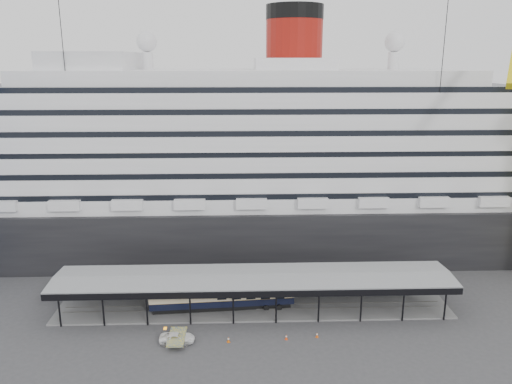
% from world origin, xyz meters
% --- Properties ---
extents(ground, '(200.00, 200.00, 0.00)m').
position_xyz_m(ground, '(0.00, 0.00, 0.00)').
color(ground, '#38383A').
rests_on(ground, ground).
extents(cruise_ship, '(130.00, 30.00, 43.90)m').
position_xyz_m(cruise_ship, '(0.05, 32.00, 18.35)').
color(cruise_ship, black).
rests_on(cruise_ship, ground).
extents(platform_canopy, '(56.00, 9.18, 5.30)m').
position_xyz_m(platform_canopy, '(0.00, 5.00, 2.36)').
color(platform_canopy, slate).
rests_on(platform_canopy, ground).
extents(port_truck, '(4.43, 2.07, 1.23)m').
position_xyz_m(port_truck, '(-9.95, -3.52, 0.61)').
color(port_truck, white).
rests_on(port_truck, ground).
extents(pullman_carriage, '(20.49, 4.10, 19.98)m').
position_xyz_m(pullman_carriage, '(-4.52, 5.00, 2.45)').
color(pullman_carriage, black).
rests_on(pullman_carriage, ground).
extents(traffic_cone_left, '(0.50, 0.50, 0.76)m').
position_xyz_m(traffic_cone_left, '(-3.47, -3.70, 0.38)').
color(traffic_cone_left, '#CE570B').
rests_on(traffic_cone_left, ground).
extents(traffic_cone_mid, '(0.44, 0.44, 0.69)m').
position_xyz_m(traffic_cone_mid, '(3.90, -3.32, 0.34)').
color(traffic_cone_mid, '#EA3E0D').
rests_on(traffic_cone_mid, ground).
extents(traffic_cone_right, '(0.46, 0.46, 0.71)m').
position_xyz_m(traffic_cone_right, '(7.90, -2.94, 0.35)').
color(traffic_cone_right, '#D2500B').
rests_on(traffic_cone_right, ground).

